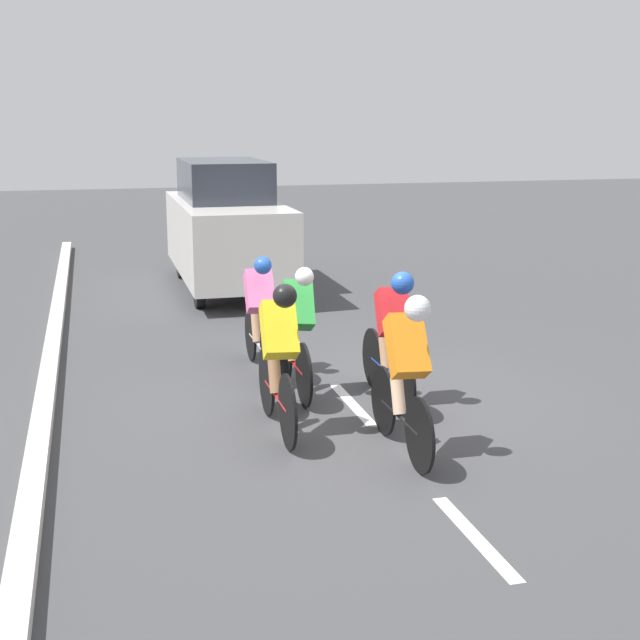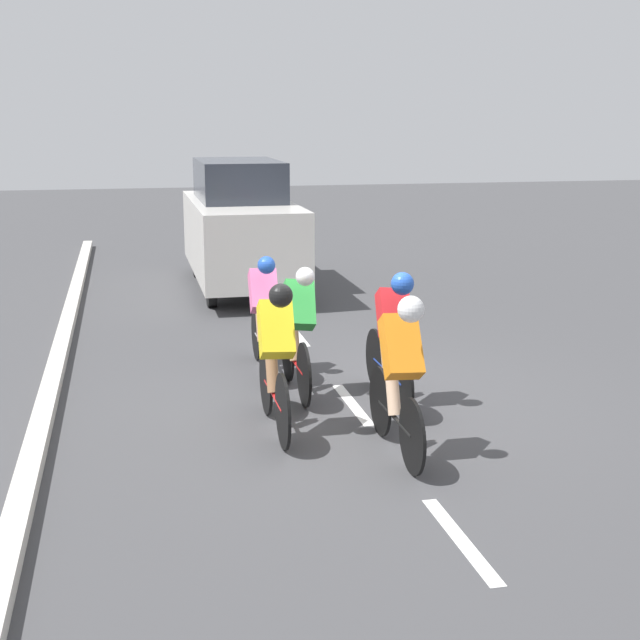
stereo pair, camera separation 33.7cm
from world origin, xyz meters
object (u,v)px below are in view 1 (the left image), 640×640
(cyclist_pink, at_px, (259,312))
(cyclist_red, at_px, (392,333))
(cyclist_yellow, at_px, (279,355))
(support_car, at_px, (226,226))
(cyclist_green, at_px, (296,329))
(cyclist_orange, at_px, (405,369))

(cyclist_pink, relative_size, cyclist_red, 1.00)
(cyclist_yellow, height_order, support_car, support_car)
(cyclist_red, bearing_deg, cyclist_green, -30.90)
(cyclist_green, bearing_deg, cyclist_yellow, 69.10)
(support_car, bearing_deg, cyclist_orange, 92.44)
(cyclist_pink, relative_size, cyclist_green, 1.04)
(cyclist_green, height_order, cyclist_red, cyclist_red)
(cyclist_pink, bearing_deg, cyclist_orange, 104.76)
(cyclist_red, xyz_separation_m, cyclist_orange, (0.37, 1.45, 0.03))
(cyclist_pink, bearing_deg, cyclist_green, 103.88)
(support_car, bearing_deg, cyclist_pink, 85.48)
(cyclist_green, relative_size, cyclist_yellow, 0.96)
(cyclist_green, xyz_separation_m, support_car, (-0.19, -6.32, 0.37))
(cyclist_red, bearing_deg, cyclist_pink, -52.59)
(cyclist_green, distance_m, support_car, 6.34)
(cyclist_red, relative_size, cyclist_orange, 1.03)
(cyclist_pink, bearing_deg, cyclist_yellow, 84.49)
(cyclist_orange, xyz_separation_m, support_car, (0.36, -8.33, 0.31))
(cyclist_yellow, xyz_separation_m, support_car, (-0.63, -7.48, 0.33))
(cyclist_red, height_order, cyclist_yellow, cyclist_yellow)
(cyclist_green, bearing_deg, cyclist_pink, -76.12)
(cyclist_orange, distance_m, cyclist_yellow, 1.30)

